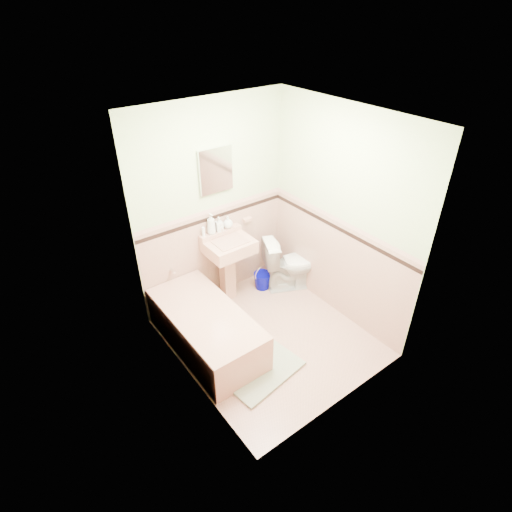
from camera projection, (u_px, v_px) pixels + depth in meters
floor at (269, 337)px, 4.76m from camera, size 2.20×2.20×0.00m
ceiling at (274, 118)px, 3.40m from camera, size 2.20×2.20×0.00m
wall_back at (213, 207)px, 4.82m from camera, size 2.50×0.00×2.50m
wall_front at (355, 302)px, 3.35m from camera, size 2.50×0.00×2.50m
wall_left at (182, 282)px, 3.58m from camera, size 0.00×2.50×2.50m
wall_right at (341, 218)px, 4.59m from camera, size 0.00×2.50×2.50m
wainscot_back at (216, 254)px, 5.17m from camera, size 2.00×0.00×2.00m
wainscot_front at (345, 357)px, 3.71m from camera, size 2.00×0.00×2.00m
wainscot_left at (190, 336)px, 3.94m from camera, size 0.00×2.20×2.20m
wainscot_right at (334, 266)px, 4.93m from camera, size 0.00×2.20×2.20m
accent_back at (214, 217)px, 4.88m from camera, size 2.00×0.00×2.00m
accent_front at (351, 313)px, 3.43m from camera, size 2.00×0.00×2.00m
accent_left at (185, 293)px, 3.66m from camera, size 0.00×2.20×2.20m
accent_right at (338, 228)px, 4.65m from camera, size 0.00×2.20×2.20m
cap_back at (214, 210)px, 4.82m from camera, size 2.00×0.00×2.00m
cap_front at (353, 304)px, 3.37m from camera, size 2.00×0.00×2.00m
cap_left at (184, 284)px, 3.60m from camera, size 0.00×2.20×2.20m
cap_right at (339, 221)px, 4.59m from camera, size 0.00×2.20×2.20m
bathtub at (206, 330)px, 4.55m from camera, size 0.70×1.50×0.45m
tub_faucet at (172, 270)px, 4.81m from camera, size 0.04×0.12×0.04m
sink at (230, 271)px, 5.13m from camera, size 0.56×0.48×0.88m
sink_faucet at (222, 231)px, 4.94m from camera, size 0.02×0.02×0.10m
medicine_cabinet at (216, 170)px, 4.58m from camera, size 0.41×0.04×0.52m
soap_dish at (247, 219)px, 5.19m from camera, size 0.11×0.07×0.04m
soap_bottle_left at (211, 224)px, 4.84m from camera, size 0.10×0.10×0.26m
soap_bottle_mid at (219, 224)px, 4.92m from camera, size 0.09×0.10×0.18m
soap_bottle_right at (228, 222)px, 4.99m from camera, size 0.12×0.12×0.16m
tube at (203, 232)px, 4.82m from camera, size 0.05×0.05×0.12m
toilet at (291, 263)px, 5.40m from camera, size 0.82×0.67×0.73m
bucket at (262, 280)px, 5.51m from camera, size 0.26×0.26×0.23m
bath_mat at (261, 370)px, 4.33m from camera, size 0.89×0.66×0.03m
shoe at (255, 372)px, 4.25m from camera, size 0.18×0.12×0.07m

